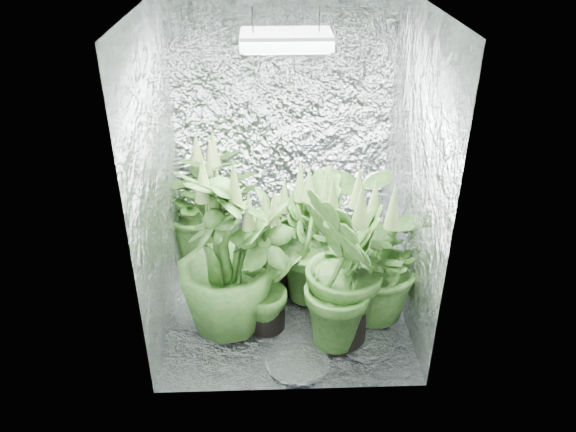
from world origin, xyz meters
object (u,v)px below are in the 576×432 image
at_px(grow_lamp, 286,40).
at_px(plant_c, 310,241).
at_px(plant_g, 344,270).
at_px(circulation_fan, 362,238).
at_px(plant_a, 205,201).
at_px(plant_b, 274,246).
at_px(plant_e, 371,259).
at_px(plant_f, 265,267).
at_px(plant_d, 224,255).

relative_size(grow_lamp, plant_c, 0.49).
bearing_deg(plant_g, circulation_fan, 74.46).
bearing_deg(grow_lamp, plant_g, -49.87).
xyz_separation_m(plant_a, circulation_fan, (1.22, -0.01, -0.36)).
bearing_deg(plant_c, circulation_fan, 49.54).
xyz_separation_m(plant_b, plant_e, (0.62, -0.29, 0.08)).
bearing_deg(plant_f, circulation_fan, 48.34).
xyz_separation_m(plant_a, plant_f, (0.46, -0.87, -0.01)).
xyz_separation_m(plant_b, plant_f, (-0.06, -0.37, 0.09)).
height_order(plant_b, plant_d, plant_d).
height_order(plant_d, plant_g, plant_d).
relative_size(grow_lamp, plant_b, 0.56).
bearing_deg(grow_lamp, plant_f, -121.63).
bearing_deg(grow_lamp, plant_e, -17.07).
distance_m(grow_lamp, plant_b, 1.44).
xyz_separation_m(plant_d, plant_e, (0.93, 0.06, -0.09)).
xyz_separation_m(grow_lamp, plant_g, (0.34, -0.40, -1.27)).
xyz_separation_m(plant_a, plant_b, (0.52, -0.50, -0.10)).
height_order(grow_lamp, plant_c, grow_lamp).
relative_size(grow_lamp, plant_f, 0.48).
bearing_deg(plant_f, grow_lamp, 58.37).
bearing_deg(grow_lamp, plant_a, 133.66).
bearing_deg(plant_d, plant_a, 103.55).
bearing_deg(grow_lamp, plant_c, 28.76).
relative_size(plant_a, plant_e, 1.03).
distance_m(plant_b, plant_c, 0.26).
distance_m(plant_b, circulation_fan, 0.90).
bearing_deg(plant_c, grow_lamp, -151.24).
bearing_deg(plant_d, grow_lamp, 29.70).
distance_m(grow_lamp, plant_e, 1.46).
distance_m(plant_b, plant_d, 0.50).
relative_size(plant_d, plant_e, 1.20).
xyz_separation_m(plant_a, plant_g, (0.94, -1.03, 0.07)).
bearing_deg(plant_b, grow_lamp, -56.53).
bearing_deg(plant_c, plant_b, 171.26).
height_order(plant_f, circulation_fan, plant_f).
distance_m(plant_d, plant_f, 0.26).
distance_m(plant_a, plant_b, 0.73).
relative_size(plant_d, circulation_fan, 3.83).
distance_m(plant_b, plant_g, 0.69).
relative_size(plant_b, plant_e, 0.87).
relative_size(grow_lamp, circulation_fan, 1.57).
xyz_separation_m(plant_g, circulation_fan, (0.28, 1.02, -0.42)).
distance_m(plant_a, plant_d, 0.88).
bearing_deg(plant_f, plant_a, 117.74).
height_order(plant_e, circulation_fan, plant_e).
xyz_separation_m(plant_f, circulation_fan, (0.77, 0.86, -0.35)).
height_order(plant_b, circulation_fan, plant_b).
distance_m(plant_c, plant_f, 0.45).
bearing_deg(plant_b, circulation_fan, 35.10).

